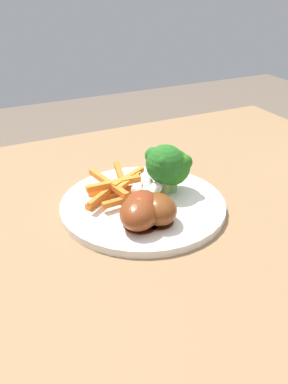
{
  "coord_description": "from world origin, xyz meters",
  "views": [
    {
      "loc": [
        0.22,
        0.51,
        1.04
      ],
      "look_at": [
        -0.03,
        0.0,
        0.73
      ],
      "focal_mm": 38.62,
      "sensor_mm": 36.0,
      "label": 1
    }
  ],
  "objects_px": {
    "dining_table": "(129,265)",
    "carrot_fries_pile": "(117,188)",
    "chicken_drumstick_near": "(144,206)",
    "broccoli_floret_middle": "(170,167)",
    "chicken_drumstick_far": "(156,208)",
    "chicken_drumstick_extra": "(141,210)",
    "broccoli_floret_front": "(165,164)",
    "dinner_plate": "(144,206)"
  },
  "relations": [
    {
      "from": "dining_table",
      "to": "chicken_drumstick_far",
      "type": "xyz_separation_m",
      "value": [
        -0.02,
        0.06,
        0.14
      ]
    },
    {
      "from": "dining_table",
      "to": "broccoli_floret_middle",
      "type": "bearing_deg",
      "value": -170.89
    },
    {
      "from": "broccoli_floret_front",
      "to": "chicken_drumstick_near",
      "type": "relative_size",
      "value": 0.68
    },
    {
      "from": "dining_table",
      "to": "broccoli_floret_middle",
      "type": "relative_size",
      "value": 14.65
    },
    {
      "from": "chicken_drumstick_near",
      "to": "dining_table",
      "type": "bearing_deg",
      "value": -84.71
    },
    {
      "from": "dining_table",
      "to": "chicken_drumstick_extra",
      "type": "bearing_deg",
      "value": 87.18
    },
    {
      "from": "chicken_drumstick_far",
      "to": "broccoli_floret_middle",
      "type": "bearing_deg",
      "value": -131.54
    },
    {
      "from": "carrot_fries_pile",
      "to": "broccoli_floret_front",
      "type": "bearing_deg",
      "value": 162.28
    },
    {
      "from": "broccoli_floret_middle",
      "to": "carrot_fries_pile",
      "type": "xyz_separation_m",
      "value": [
        0.08,
        -0.03,
        -0.03
      ]
    },
    {
      "from": "chicken_drumstick_far",
      "to": "chicken_drumstick_extra",
      "type": "bearing_deg",
      "value": -4.79
    },
    {
      "from": "dining_table",
      "to": "chicken_drumstick_far",
      "type": "relative_size",
      "value": 9.87
    },
    {
      "from": "dining_table",
      "to": "broccoli_floret_front",
      "type": "height_order",
      "value": "broccoli_floret_front"
    },
    {
      "from": "dinner_plate",
      "to": "carrot_fries_pile",
      "type": "distance_m",
      "value": 0.05
    },
    {
      "from": "carrot_fries_pile",
      "to": "chicken_drumstick_near",
      "type": "height_order",
      "value": "chicken_drumstick_near"
    },
    {
      "from": "broccoli_floret_middle",
      "to": "carrot_fries_pile",
      "type": "distance_m",
      "value": 0.09
    },
    {
      "from": "broccoli_floret_front",
      "to": "chicken_drumstick_near",
      "type": "xyz_separation_m",
      "value": [
        0.07,
        0.06,
        -0.03
      ]
    },
    {
      "from": "dining_table",
      "to": "chicken_drumstick_near",
      "type": "xyz_separation_m",
      "value": [
        -0.0,
        0.05,
        0.14
      ]
    },
    {
      "from": "dinner_plate",
      "to": "chicken_drumstick_near",
      "type": "bearing_deg",
      "value": 63.64
    },
    {
      "from": "dinner_plate",
      "to": "chicken_drumstick_near",
      "type": "distance_m",
      "value": 0.06
    },
    {
      "from": "broccoli_floret_front",
      "to": "dinner_plate",
      "type": "bearing_deg",
      "value": 22.27
    },
    {
      "from": "dining_table",
      "to": "carrot_fries_pile",
      "type": "relative_size",
      "value": 8.9
    },
    {
      "from": "broccoli_floret_middle",
      "to": "chicken_drumstick_near",
      "type": "bearing_deg",
      "value": 38.37
    },
    {
      "from": "dining_table",
      "to": "broccoli_floret_middle",
      "type": "xyz_separation_m",
      "value": [
        -0.08,
        -0.01,
        0.16
      ]
    },
    {
      "from": "carrot_fries_pile",
      "to": "chicken_drumstick_far",
      "type": "bearing_deg",
      "value": 102.91
    },
    {
      "from": "dinner_plate",
      "to": "broccoli_floret_front",
      "type": "distance_m",
      "value": 0.08
    },
    {
      "from": "dinner_plate",
      "to": "chicken_drumstick_near",
      "type": "relative_size",
      "value": 2.16
    },
    {
      "from": "broccoli_floret_middle",
      "to": "dining_table",
      "type": "bearing_deg",
      "value": 9.11
    },
    {
      "from": "dining_table",
      "to": "dinner_plate",
      "type": "distance_m",
      "value": 0.12
    },
    {
      "from": "carrot_fries_pile",
      "to": "dining_table",
      "type": "bearing_deg",
      "value": 92.87
    },
    {
      "from": "carrot_fries_pile",
      "to": "chicken_drumstick_near",
      "type": "bearing_deg",
      "value": 94.21
    },
    {
      "from": "dining_table",
      "to": "broccoli_floret_front",
      "type": "distance_m",
      "value": 0.18
    },
    {
      "from": "broccoli_floret_front",
      "to": "chicken_drumstick_extra",
      "type": "bearing_deg",
      "value": 42.85
    },
    {
      "from": "carrot_fries_pile",
      "to": "dinner_plate",
      "type": "bearing_deg",
      "value": 123.54
    },
    {
      "from": "broccoli_floret_front",
      "to": "chicken_drumstick_far",
      "type": "bearing_deg",
      "value": 53.74
    },
    {
      "from": "broccoli_floret_front",
      "to": "broccoli_floret_middle",
      "type": "bearing_deg",
      "value": 168.91
    },
    {
      "from": "chicken_drumstick_far",
      "to": "broccoli_floret_front",
      "type": "bearing_deg",
      "value": -126.26
    },
    {
      "from": "broccoli_floret_middle",
      "to": "chicken_drumstick_extra",
      "type": "xyz_separation_m",
      "value": [
        0.08,
        0.07,
        -0.02
      ]
    },
    {
      "from": "dinner_plate",
      "to": "broccoli_floret_middle",
      "type": "xyz_separation_m",
      "value": [
        -0.06,
        -0.02,
        0.05
      ]
    },
    {
      "from": "chicken_drumstick_far",
      "to": "chicken_drumstick_extra",
      "type": "height_order",
      "value": "chicken_drumstick_extra"
    },
    {
      "from": "carrot_fries_pile",
      "to": "chicken_drumstick_extra",
      "type": "xyz_separation_m",
      "value": [
        0.0,
        0.09,
        0.01
      ]
    },
    {
      "from": "chicken_drumstick_near",
      "to": "chicken_drumstick_far",
      "type": "relative_size",
      "value": 1.1
    },
    {
      "from": "chicken_drumstick_extra",
      "to": "dinner_plate",
      "type": "bearing_deg",
      "value": -119.73
    }
  ]
}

